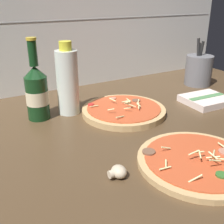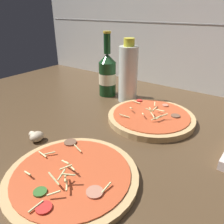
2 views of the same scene
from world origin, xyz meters
The scene contains 7 objects.
counter_slab centered at (0.00, 0.00, 1.25)cm, with size 160.00×90.00×2.50cm.
tile_backsplash centered at (0.00, 45.50, 30.00)cm, with size 160.00×1.13×60.00cm.
pizza_near centered at (3.07, -25.26, 3.34)cm, with size 28.36×28.36×4.52cm.
pizza_far centered at (4.33, 9.25, 3.60)cm, with size 27.77×27.77×5.04cm.
beer_bottle centered at (-21.12, 19.78, 11.46)cm, with size 7.02×7.02×25.44cm.
oil_bottle centered at (-11.00, 19.34, 13.38)cm, with size 7.15×7.15×23.67cm.
mushroom_left centered at (-15.69, -20.17, 3.87)cm, with size 4.11×3.92×2.74cm.
Camera 2 is at (31.00, -49.56, 35.58)cm, focal length 35.00 mm.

